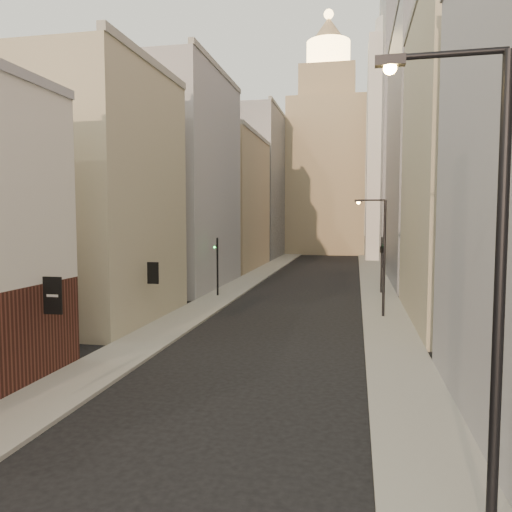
{
  "coord_description": "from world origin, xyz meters",
  "views": [
    {
      "loc": [
        4.45,
        -3.62,
        6.69
      ],
      "look_at": [
        -0.75,
        22.41,
        4.63
      ],
      "focal_mm": 35.0,
      "sensor_mm": 36.0,
      "label": 1
    }
  ],
  "objects": [
    {
      "name": "sidewalk_right",
      "position": [
        6.5,
        55.0,
        0.07
      ],
      "size": [
        3.0,
        140.0,
        0.15
      ],
      "primitive_type": "cube",
      "color": "gray",
      "rests_on": "ground"
    },
    {
      "name": "left_bldg_tan",
      "position": [
        -12.0,
        60.0,
        8.5
      ],
      "size": [
        8.0,
        18.0,
        17.0
      ],
      "primitive_type": "cube",
      "color": "tan",
      "rests_on": "ground"
    },
    {
      "name": "traffic_light_right",
      "position": [
        6.72,
        40.83,
        3.76
      ],
      "size": [
        0.67,
        0.67,
        5.0
      ],
      "rotation": [
        0.0,
        0.0,
        2.83
      ],
      "color": "black",
      "rests_on": "ground"
    },
    {
      "name": "highrise",
      "position": [
        18.0,
        78.0,
        25.66
      ],
      "size": [
        21.0,
        23.0,
        51.2
      ],
      "color": "gray",
      "rests_on": "ground"
    },
    {
      "name": "streetlamp_near",
      "position": [
        7.02,
        6.95,
        5.69
      ],
      "size": [
        2.61,
        0.3,
        9.96
      ],
      "rotation": [
        0.0,
        0.0,
        -0.03
      ],
      "color": "black",
      "rests_on": "ground"
    },
    {
      "name": "traffic_light_left",
      "position": [
        -6.87,
        36.55,
        3.38
      ],
      "size": [
        0.56,
        0.46,
        5.0
      ],
      "rotation": [
        0.0,
        0.0,
        2.79
      ],
      "color": "black",
      "rests_on": "ground"
    },
    {
      "name": "sidewalk_left",
      "position": [
        -6.5,
        55.0,
        0.07
      ],
      "size": [
        3.0,
        140.0,
        0.15
      ],
      "primitive_type": "cube",
      "color": "gray",
      "rests_on": "ground"
    },
    {
      "name": "clock_tower",
      "position": [
        -1.0,
        92.0,
        17.63
      ],
      "size": [
        14.0,
        14.0,
        44.9
      ],
      "color": "tan",
      "rests_on": "ground"
    },
    {
      "name": "left_bldg_beige",
      "position": [
        -12.0,
        26.0,
        8.0
      ],
      "size": [
        8.0,
        12.0,
        16.0
      ],
      "primitive_type": "cube",
      "color": "tan",
      "rests_on": "ground"
    },
    {
      "name": "streetlamp_mid",
      "position": [
        6.14,
        30.12,
        4.5
      ],
      "size": [
        2.06,
        0.41,
        7.87
      ],
      "rotation": [
        0.0,
        0.0,
        0.11
      ],
      "color": "black",
      "rests_on": "ground"
    },
    {
      "name": "right_bldg_beige",
      "position": [
        12.0,
        30.0,
        10.0
      ],
      "size": [
        8.0,
        16.0,
        20.0
      ],
      "primitive_type": "cube",
      "color": "tan",
      "rests_on": "ground"
    },
    {
      "name": "white_tower",
      "position": [
        10.0,
        78.0,
        18.61
      ],
      "size": [
        8.0,
        8.0,
        41.5
      ],
      "color": "silver",
      "rests_on": "ground"
    },
    {
      "name": "left_bldg_grey",
      "position": [
        -12.0,
        42.0,
        10.0
      ],
      "size": [
        8.0,
        16.0,
        20.0
      ],
      "primitive_type": "cube",
      "color": "#949498",
      "rests_on": "ground"
    },
    {
      "name": "right_bldg_wingrid",
      "position": [
        12.0,
        50.0,
        13.0
      ],
      "size": [
        8.0,
        20.0,
        26.0
      ],
      "primitive_type": "cube",
      "color": "gray",
      "rests_on": "ground"
    },
    {
      "name": "left_bldg_wingrid",
      "position": [
        -12.0,
        80.0,
        12.0
      ],
      "size": [
        8.0,
        20.0,
        24.0
      ],
      "primitive_type": "cube",
      "color": "gray",
      "rests_on": "ground"
    }
  ]
}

